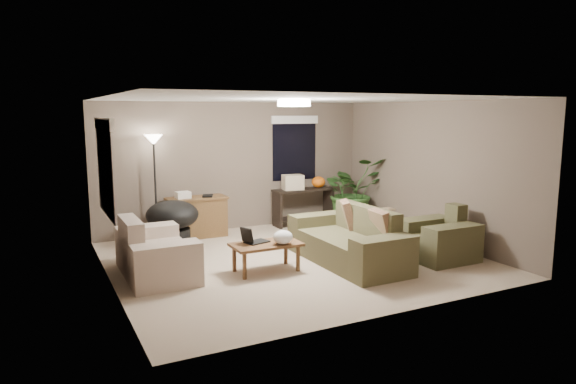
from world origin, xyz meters
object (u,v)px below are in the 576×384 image
main_sofa (349,244)px  desk (197,217)px  papasan_chair (172,220)px  console_table (304,204)px  houseplant (352,198)px  cat_scratching_post (387,223)px  armchair (438,240)px  coffee_table (266,247)px  loveseat (154,255)px  floor_lamp (154,152)px

main_sofa → desk: 3.11m
papasan_chair → main_sofa: bearing=-45.2°
console_table → houseplant: bearing=-22.7°
desk → console_table: bearing=1.0°
main_sofa → console_table: main_sofa is taller
console_table → cat_scratching_post: 1.80m
armchair → desk: bearing=133.8°
main_sofa → houseplant: (1.57, 2.30, 0.25)m
papasan_chair → houseplant: houseplant is taller
coffee_table → cat_scratching_post: (3.01, 1.07, -0.14)m
loveseat → main_sofa: bearing=-13.8°
main_sofa → floor_lamp: 3.84m
papasan_chair → cat_scratching_post: 3.99m
loveseat → cat_scratching_post: 4.54m
loveseat → console_table: (3.49, 1.99, 0.14)m
loveseat → floor_lamp: floor_lamp is taller
loveseat → floor_lamp: size_ratio=0.84×
cat_scratching_post → console_table: bearing=124.8°
main_sofa → houseplant: 2.80m
papasan_chair → floor_lamp: (-0.16, 0.53, 1.13)m
main_sofa → desk: size_ratio=2.00×
main_sofa → armchair: same height
main_sofa → cat_scratching_post: (1.66, 1.22, -0.08)m
cat_scratching_post → papasan_chair: bearing=165.7°
coffee_table → houseplant: houseplant is taller
floor_lamp → console_table: bearing=-1.0°
main_sofa → loveseat: (-2.84, 0.70, 0.00)m
desk → console_table: 2.27m
floor_lamp → houseplant: (3.93, -0.44, -1.06)m
main_sofa → floor_lamp: (-2.35, 2.74, 1.30)m
console_table → houseplant: size_ratio=0.94×
armchair → desk: (-2.99, 3.12, 0.08)m
floor_lamp → cat_scratching_post: (4.02, -1.51, -1.38)m
main_sofa → coffee_table: bearing=173.3°
desk → cat_scratching_post: desk is taller
coffee_table → floor_lamp: bearing=111.4°
console_table → floor_lamp: floor_lamp is taller
desk → houseplant: size_ratio=0.79×
floor_lamp → desk: bearing=-7.0°
loveseat → papasan_chair: 1.65m
armchair → houseplant: (0.21, 2.77, 0.24)m
main_sofa → armchair: 1.45m
loveseat → armchair: 4.37m
desk → papasan_chair: bearing=-142.2°
floor_lamp → houseplant: 4.09m
coffee_table → floor_lamp: (-1.01, 2.58, 1.24)m
cat_scratching_post → houseplant: bearing=94.8°
loveseat → console_table: loveseat is taller
main_sofa → houseplant: size_ratio=1.58×
floor_lamp → houseplant: floor_lamp is taller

